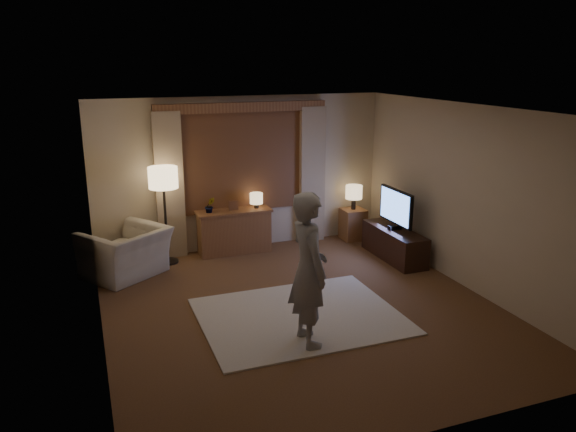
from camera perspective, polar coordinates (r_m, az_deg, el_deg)
name	(u,v)px	position (r m, az deg, el deg)	size (l,w,h in m)	color
room	(289,202)	(7.50, 0.06, 1.41)	(5.04, 5.54, 2.64)	brown
rug	(300,316)	(7.29, 1.19, -10.12)	(2.50, 2.00, 0.02)	beige
sideboard	(234,232)	(9.54, -5.48, -1.67)	(1.20, 0.40, 0.70)	brown
picture_frame	(234,207)	(9.41, -5.56, 0.95)	(0.16, 0.02, 0.20)	brown
plant	(210,206)	(9.31, -7.94, 1.02)	(0.17, 0.13, 0.30)	#999999
table_lamp_sideboard	(256,199)	(9.49, -3.24, 1.74)	(0.22, 0.22, 0.30)	black
floor_lamp	(163,183)	(8.97, -12.55, 3.30)	(0.46, 0.46, 1.57)	black
armchair	(126,253)	(8.81, -16.17, -3.61)	(1.13, 0.99, 0.73)	beige
side_table	(353,224)	(10.28, 6.61, -0.82)	(0.40, 0.40, 0.56)	brown
table_lamp_side	(354,193)	(10.13, 6.71, 2.37)	(0.30, 0.30, 0.44)	black
tv_stand	(394,244)	(9.40, 10.73, -2.78)	(0.45, 1.40, 0.50)	black
tv	(396,207)	(9.22, 10.91, 0.86)	(0.23, 0.92, 0.67)	black
person	(308,269)	(6.31, 2.09, -5.42)	(0.65, 0.43, 1.79)	gray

